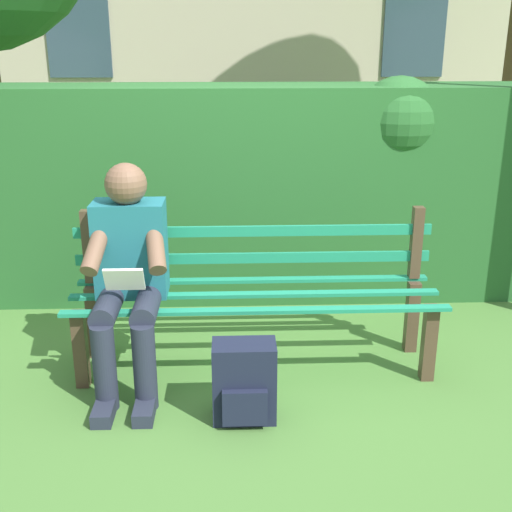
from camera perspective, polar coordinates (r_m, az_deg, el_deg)
name	(u,v)px	position (r m, az deg, el deg)	size (l,w,h in m)	color
ground	(255,367)	(3.73, -0.06, -9.85)	(60.00, 60.00, 0.00)	#477533
park_bench	(255,291)	(3.60, -0.11, -3.16)	(2.04, 0.50, 0.88)	#4C3828
person_seated	(128,271)	(3.41, -11.33, -1.36)	(0.44, 0.73, 1.19)	#1E6672
hedge_backdrop	(184,189)	(4.59, -6.49, 6.01)	(5.04, 0.71, 1.56)	#265B28
backpack	(244,382)	(3.18, -1.05, -11.23)	(0.31, 0.25, 0.41)	#191E33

